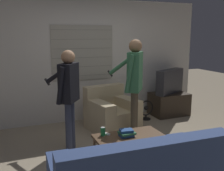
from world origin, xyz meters
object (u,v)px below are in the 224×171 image
book_stack (127,133)px  spare_remote (106,134)px  tv (170,81)px  soda_can (103,132)px  person_right_standing (134,77)px  armchair_beige (111,112)px  coffee_table (131,139)px  floor_fan (146,110)px  person_left_standing (68,88)px

book_stack → spare_remote: bearing=145.0°
tv → spare_remote: 2.67m
tv → soda_can: tv is taller
person_right_standing → spare_remote: person_right_standing is taller
soda_can → armchair_beige: bearing=63.1°
coffee_table → person_right_standing: 1.15m
soda_can → floor_fan: 2.14m
coffee_table → soda_can: size_ratio=7.85×
book_stack → spare_remote: size_ratio=1.70×
coffee_table → soda_can: (-0.35, 0.20, 0.10)m
tv → person_left_standing: bearing=-5.3°
floor_fan → person_left_standing: bearing=-155.2°
coffee_table → person_left_standing: size_ratio=0.62×
floor_fan → tv: bearing=9.9°
tv → person_left_standing: 2.74m
book_stack → person_left_standing: bearing=131.3°
armchair_beige → person_left_standing: person_left_standing is taller
tv → book_stack: size_ratio=3.93×
armchair_beige → soda_can: armchair_beige is taller
person_left_standing → person_right_standing: size_ratio=0.91×
coffee_table → person_right_standing: size_ratio=0.57×
soda_can → spare_remote: 0.08m
person_left_standing → soda_can: person_left_standing is taller
coffee_table → soda_can: 0.42m
coffee_table → spare_remote: 0.37m
armchair_beige → spare_remote: bearing=53.4°
spare_remote → floor_fan: same height
person_right_standing → spare_remote: size_ratio=13.45×
person_left_standing → floor_fan: bearing=-29.7°
armchair_beige → spare_remote: (-0.57, -1.21, 0.09)m
person_left_standing → floor_fan: person_left_standing is taller
person_right_standing → spare_remote: 1.15m
armchair_beige → coffee_table: bearing=67.8°
armchair_beige → spare_remote: 1.34m
coffee_table → spare_remote: spare_remote is taller
floor_fan → book_stack: bearing=-127.4°
soda_can → floor_fan: soda_can is taller
tv → person_left_standing: size_ratio=0.55×
book_stack → spare_remote: book_stack is taller
person_right_standing → soda_can: 1.16m
armchair_beige → floor_fan: 0.95m
armchair_beige → tv: size_ratio=1.14×
person_left_standing → armchair_beige: bearing=-21.0°
soda_can → floor_fan: (1.54, 1.46, -0.25)m
tv → person_right_standing: 1.77m
tv → soda_can: (-2.20, -1.58, -0.32)m
armchair_beige → coffee_table: armchair_beige is taller
floor_fan → person_right_standing: bearing=-130.3°
person_left_standing → spare_remote: 0.91m
coffee_table → floor_fan: bearing=54.5°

